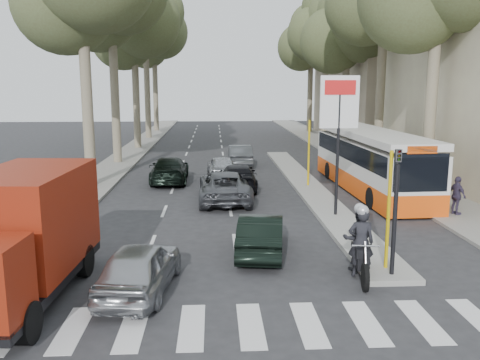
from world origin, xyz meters
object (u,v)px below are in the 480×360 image
object	(u,v)px
red_truck	(21,234)
motorcycle	(360,243)
dark_hatchback	(261,234)
city_bus	(370,159)
silver_hatchback	(140,267)

from	to	relation	value
red_truck	motorcycle	distance (m)	8.83
red_truck	dark_hatchback	bearing A→B (deg)	30.90
dark_hatchback	red_truck	size ratio (longest dim) A/B	0.64
red_truck	city_bus	xyz separation A→B (m)	(12.49, 12.49, -0.07)
dark_hatchback	city_bus	xyz separation A→B (m)	(6.32, 9.30, 0.96)
silver_hatchback	red_truck	size ratio (longest dim) A/B	0.65
motorcycle	red_truck	bearing A→B (deg)	-164.85
dark_hatchback	silver_hatchback	bearing A→B (deg)	48.20
red_truck	city_bus	distance (m)	17.66
silver_hatchback	city_bus	bearing A→B (deg)	-121.03
city_bus	silver_hatchback	bearing A→B (deg)	-130.42
dark_hatchback	motorcycle	size ratio (longest dim) A/B	1.58
red_truck	city_bus	world-z (taller)	red_truck
silver_hatchback	red_truck	bearing A→B (deg)	13.69
silver_hatchback	dark_hatchback	size ratio (longest dim) A/B	1.01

